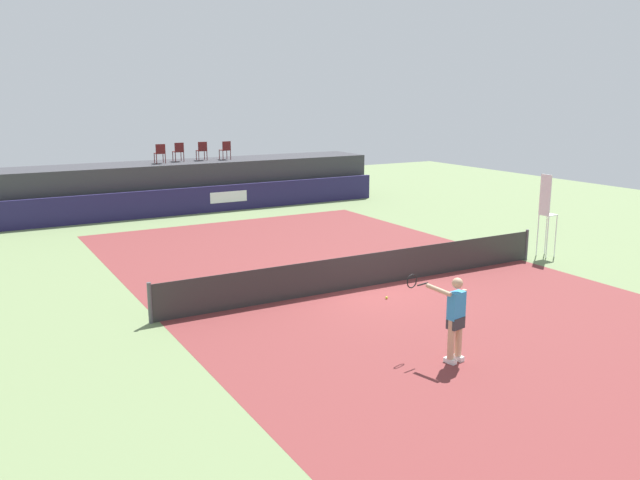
% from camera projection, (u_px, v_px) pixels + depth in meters
% --- Properties ---
extents(ground_plane, '(48.00, 48.00, 0.00)m').
position_uv_depth(ground_plane, '(317.00, 263.00, 21.09)').
color(ground_plane, '#6B7F51').
extents(court_inner, '(12.00, 22.00, 0.00)m').
position_uv_depth(court_inner, '(368.00, 286.00, 18.54)').
color(court_inner, maroon).
rests_on(court_inner, ground).
extents(sponsor_wall, '(18.00, 0.22, 1.20)m').
position_uv_depth(sponsor_wall, '(204.00, 200.00, 29.87)').
color(sponsor_wall, '#231E4C').
rests_on(sponsor_wall, ground).
extents(spectator_platform, '(18.00, 2.80, 2.20)m').
position_uv_depth(spectator_platform, '(191.00, 184.00, 31.28)').
color(spectator_platform, '#38383D').
rests_on(spectator_platform, ground).
extents(spectator_chair_far_left, '(0.45, 0.45, 0.89)m').
position_uv_depth(spectator_chair_far_left, '(160.00, 153.00, 29.95)').
color(spectator_chair_far_left, '#561919').
rests_on(spectator_chair_far_left, spectator_platform).
extents(spectator_chair_left, '(0.44, 0.44, 0.89)m').
position_uv_depth(spectator_chair_left, '(179.00, 151.00, 30.81)').
color(spectator_chair_left, '#561919').
rests_on(spectator_chair_left, spectator_platform).
extents(spectator_chair_center, '(0.46, 0.46, 0.89)m').
position_uv_depth(spectator_chair_center, '(202.00, 150.00, 31.36)').
color(spectator_chair_center, '#561919').
rests_on(spectator_chair_center, spectator_platform).
extents(spectator_chair_right, '(0.47, 0.47, 0.89)m').
position_uv_depth(spectator_chair_right, '(225.00, 149.00, 31.69)').
color(spectator_chair_right, '#561919').
rests_on(spectator_chair_right, spectator_platform).
extents(umpire_chair, '(0.45, 0.45, 2.76)m').
position_uv_depth(umpire_chair, '(546.00, 210.00, 21.57)').
color(umpire_chair, white).
rests_on(umpire_chair, ground).
extents(tennis_net, '(12.40, 0.02, 0.95)m').
position_uv_depth(tennis_net, '(369.00, 270.00, 18.44)').
color(tennis_net, '#2D2D2D').
rests_on(tennis_net, ground).
extents(net_post_near, '(0.10, 0.10, 1.00)m').
position_uv_depth(net_post_near, '(150.00, 303.00, 15.44)').
color(net_post_near, '#4C4C51').
rests_on(net_post_near, ground).
extents(net_post_far, '(0.10, 0.10, 1.00)m').
position_uv_depth(net_post_far, '(526.00, 245.00, 21.42)').
color(net_post_far, '#4C4C51').
rests_on(net_post_far, ground).
extents(tennis_player, '(0.85, 1.12, 1.77)m').
position_uv_depth(tennis_player, '(454.00, 316.00, 13.13)').
color(tennis_player, white).
rests_on(tennis_player, court_inner).
extents(tennis_ball, '(0.07, 0.07, 0.07)m').
position_uv_depth(tennis_ball, '(387.00, 298.00, 17.37)').
color(tennis_ball, '#D8EA33').
rests_on(tennis_ball, court_inner).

